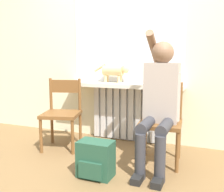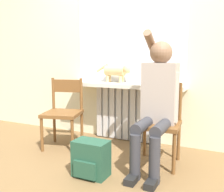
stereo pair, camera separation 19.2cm
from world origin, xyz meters
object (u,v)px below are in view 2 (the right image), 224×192
at_px(chair_left, 63,111).
at_px(chair_right, 159,122).
at_px(backpack, 91,159).
at_px(cat, 117,71).
at_px(person, 158,98).

distance_m(chair_left, chair_right, 1.20).
height_order(chair_left, backpack, chair_left).
bearing_deg(chair_right, cat, 140.13).
relative_size(chair_right, cat, 1.71).
distance_m(chair_right, person, 0.28).
height_order(chair_right, backpack, chair_right).
distance_m(chair_left, cat, 0.85).
relative_size(chair_left, cat, 1.71).
bearing_deg(backpack, person, 44.47).
height_order(cat, backpack, cat).
bearing_deg(cat, chair_right, -34.67).
height_order(chair_right, person, person).
distance_m(person, cat, 0.95).
bearing_deg(chair_left, chair_right, -15.32).
bearing_deg(cat, person, -39.87).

